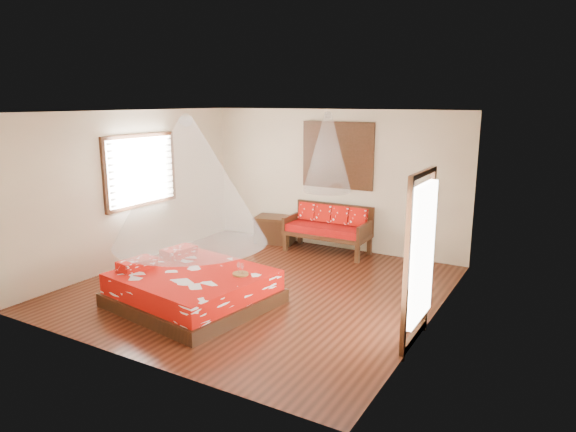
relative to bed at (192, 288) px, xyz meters
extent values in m
cube|color=black|center=(0.48, 1.08, -0.26)|extent=(5.50, 5.50, 0.02)
cube|color=white|center=(0.48, 1.08, 2.56)|extent=(5.50, 5.50, 0.02)
cube|color=tan|center=(-2.28, 1.08, 1.15)|extent=(0.02, 5.50, 2.80)
cube|color=tan|center=(3.24, 1.08, 1.15)|extent=(0.02, 5.50, 2.80)
cube|color=tan|center=(0.48, 3.84, 1.15)|extent=(5.50, 0.02, 2.80)
cube|color=tan|center=(0.48, -1.68, 1.15)|extent=(5.50, 0.02, 2.80)
cube|color=black|center=(0.02, 0.00, -0.15)|extent=(2.37, 2.20, 0.20)
cube|color=#A90C05|center=(0.02, 0.00, 0.10)|extent=(2.26, 2.09, 0.30)
cube|color=#A90C05|center=(-0.82, -0.28, 0.32)|extent=(0.38, 0.59, 0.14)
cube|color=#A90C05|center=(-0.70, 0.51, 0.32)|extent=(0.38, 0.59, 0.14)
cube|color=black|center=(-0.19, 3.07, -0.04)|extent=(0.08, 0.08, 0.42)
cube|color=black|center=(1.36, 3.07, -0.04)|extent=(0.08, 0.08, 0.42)
cube|color=black|center=(-0.19, 3.69, -0.04)|extent=(0.08, 0.08, 0.42)
cube|color=black|center=(1.36, 3.69, -0.04)|extent=(0.08, 0.08, 0.42)
cube|color=black|center=(0.59, 3.38, 0.13)|extent=(1.67, 0.74, 0.08)
cube|color=#8E0505|center=(0.59, 3.38, 0.24)|extent=(1.61, 0.68, 0.14)
cube|color=black|center=(0.59, 3.71, 0.42)|extent=(1.67, 0.06, 0.55)
cube|color=black|center=(-0.21, 3.38, 0.29)|extent=(0.06, 0.74, 0.30)
cube|color=black|center=(1.38, 3.38, 0.29)|extent=(0.06, 0.74, 0.30)
cube|color=#A90C05|center=(0.03, 3.59, 0.49)|extent=(0.35, 0.19, 0.37)
cube|color=#A90C05|center=(0.40, 3.59, 0.49)|extent=(0.35, 0.19, 0.37)
cube|color=#A90C05|center=(0.77, 3.59, 0.49)|extent=(0.35, 0.19, 0.37)
cube|color=#A90C05|center=(1.14, 3.59, 0.49)|extent=(0.35, 0.19, 0.37)
cube|color=black|center=(-0.71, 3.53, 0.00)|extent=(0.88, 0.72, 0.51)
cube|color=black|center=(-0.71, 3.53, 0.28)|extent=(0.93, 0.76, 0.05)
cube|color=black|center=(0.59, 3.80, 1.65)|extent=(1.52, 0.06, 1.32)
cube|color=black|center=(0.59, 3.79, 1.65)|extent=(1.35, 0.04, 1.10)
cube|color=black|center=(-2.24, 1.28, 1.45)|extent=(0.08, 1.74, 1.34)
cube|color=white|center=(-2.20, 1.28, 1.45)|extent=(0.04, 1.54, 1.10)
cube|color=black|center=(3.20, 0.48, 0.80)|extent=(0.08, 1.02, 2.16)
cube|color=white|center=(3.18, 0.48, 0.90)|extent=(0.03, 0.82, 1.70)
cylinder|color=brown|center=(0.70, 0.25, 0.26)|extent=(0.23, 0.23, 0.03)
cone|color=white|center=(0.02, 0.00, 1.60)|extent=(2.22, 2.22, 1.80)
cone|color=white|center=(0.59, 3.33, 1.75)|extent=(0.94, 0.94, 1.50)
camera|label=1|loc=(4.81, -5.51, 2.72)|focal=32.00mm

